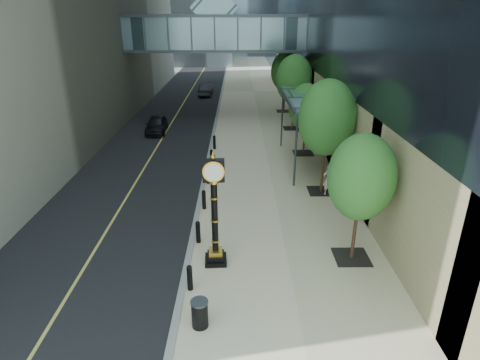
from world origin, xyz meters
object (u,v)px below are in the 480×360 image
pedestrian (329,180)px  car_near (156,124)px  car_far (206,90)px  street_clock (215,218)px  trash_bin (200,314)px

pedestrian → car_near: bearing=-55.3°
car_far → street_clock: bearing=97.3°
trash_bin → pedestrian: 11.60m
trash_bin → pedestrian: bearing=58.4°
car_near → car_far: bearing=76.3°
trash_bin → car_far: bearing=93.9°
street_clock → car_far: 34.94m
pedestrian → car_far: pedestrian is taller
street_clock → trash_bin: 3.84m
car_near → car_far: car_near is taller
trash_bin → car_near: bearing=103.9°
car_near → car_far: size_ratio=0.97×
trash_bin → car_far: (-2.64, 38.30, 0.18)m
street_clock → trash_bin: bearing=-98.6°
street_clock → car_near: (-5.86, 18.85, -1.33)m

